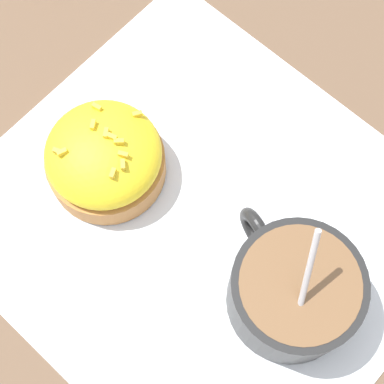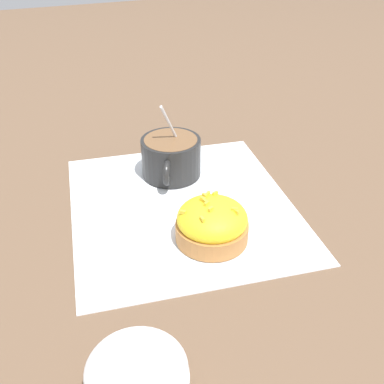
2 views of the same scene
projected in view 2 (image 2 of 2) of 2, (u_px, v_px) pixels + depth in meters
ground_plane at (182, 206)px, 0.62m from camera, size 3.00×3.00×0.00m
paper_napkin at (182, 205)px, 0.62m from camera, size 0.37×0.34×0.00m
coffee_cup at (171, 156)px, 0.67m from camera, size 0.11×0.09×0.12m
frosted_pastry at (212, 223)px, 0.54m from camera, size 0.09×0.09×0.06m
sugar_bowl at (138, 382)px, 0.36m from camera, size 0.08×0.08×0.06m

